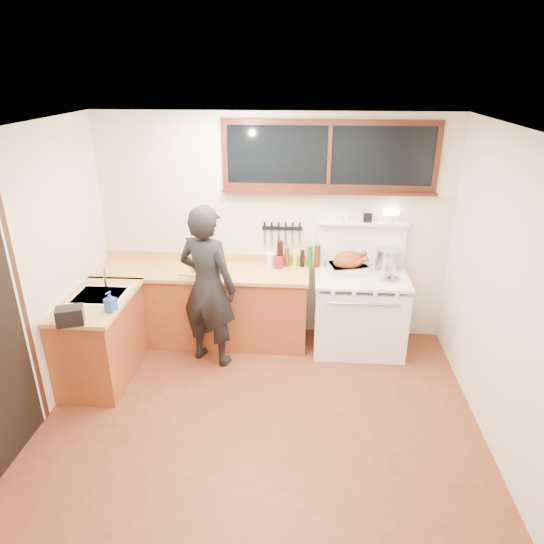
# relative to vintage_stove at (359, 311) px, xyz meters

# --- Properties ---
(ground_plane) EXTENTS (4.00, 3.50, 0.02)m
(ground_plane) POSITION_rel_vintage_stove_xyz_m (-1.00, -1.41, -0.48)
(ground_plane) COLOR #5A2817
(room_shell) EXTENTS (4.10, 3.60, 2.65)m
(room_shell) POSITION_rel_vintage_stove_xyz_m (-1.00, -1.41, 1.18)
(room_shell) COLOR beige
(room_shell) RESTS_ON ground
(counter_back) EXTENTS (2.44, 0.64, 1.00)m
(counter_back) POSITION_rel_vintage_stove_xyz_m (-1.80, 0.04, -0.01)
(counter_back) COLOR brown
(counter_back) RESTS_ON ground
(counter_left) EXTENTS (0.64, 1.09, 0.90)m
(counter_left) POSITION_rel_vintage_stove_xyz_m (-2.70, -0.79, -0.01)
(counter_left) COLOR brown
(counter_left) RESTS_ON ground
(sink_unit) EXTENTS (0.50, 0.45, 0.37)m
(sink_unit) POSITION_rel_vintage_stove_xyz_m (-2.68, -0.71, 0.38)
(sink_unit) COLOR white
(sink_unit) RESTS_ON counter_left
(vintage_stove) EXTENTS (1.02, 0.74, 1.58)m
(vintage_stove) POSITION_rel_vintage_stove_xyz_m (0.00, 0.00, 0.00)
(vintage_stove) COLOR white
(vintage_stove) RESTS_ON ground
(back_window) EXTENTS (2.32, 0.13, 0.77)m
(back_window) POSITION_rel_vintage_stove_xyz_m (-0.40, 0.31, 1.60)
(back_window) COLOR black
(back_window) RESTS_ON room_shell
(knife_strip) EXTENTS (0.46, 0.03, 0.28)m
(knife_strip) POSITION_rel_vintage_stove_xyz_m (-0.90, 0.32, 0.84)
(knife_strip) COLOR black
(knife_strip) RESTS_ON room_shell
(man) EXTENTS (0.76, 0.63, 1.78)m
(man) POSITION_rel_vintage_stove_xyz_m (-1.64, -0.40, 0.42)
(man) COLOR black
(man) RESTS_ON ground
(soap_bottle) EXTENTS (0.11, 0.12, 0.20)m
(soap_bottle) POSITION_rel_vintage_stove_xyz_m (-2.43, -1.03, 0.53)
(soap_bottle) COLOR blue
(soap_bottle) RESTS_ON counter_left
(toaster) EXTENTS (0.27, 0.23, 0.16)m
(toaster) POSITION_rel_vintage_stove_xyz_m (-2.70, -1.29, 0.51)
(toaster) COLOR black
(toaster) RESTS_ON counter_left
(cutting_board) EXTENTS (0.48, 0.39, 0.14)m
(cutting_board) POSITION_rel_vintage_stove_xyz_m (-1.77, -0.03, 0.49)
(cutting_board) COLOR tan
(cutting_board) RESTS_ON counter_back
(roast_turkey) EXTENTS (0.51, 0.44, 0.25)m
(roast_turkey) POSITION_rel_vintage_stove_xyz_m (-0.15, 0.08, 0.54)
(roast_turkey) COLOR silver
(roast_turkey) RESTS_ON vintage_stove
(stockpot) EXTENTS (0.32, 0.32, 0.25)m
(stockpot) POSITION_rel_vintage_stove_xyz_m (0.29, 0.20, 0.56)
(stockpot) COLOR silver
(stockpot) RESTS_ON vintage_stove
(saucepan) EXTENTS (0.20, 0.29, 0.11)m
(saucepan) POSITION_rel_vintage_stove_xyz_m (0.04, 0.14, 0.49)
(saucepan) COLOR silver
(saucepan) RESTS_ON vintage_stove
(pot_lid) EXTENTS (0.29, 0.29, 0.04)m
(pot_lid) POSITION_rel_vintage_stove_xyz_m (0.28, -0.09, 0.45)
(pot_lid) COLOR silver
(pot_lid) RESTS_ON vintage_stove
(coffee_tin) EXTENTS (0.09, 0.08, 0.13)m
(coffee_tin) POSITION_rel_vintage_stove_xyz_m (-0.93, 0.15, 0.50)
(coffee_tin) COLOR maroon
(coffee_tin) RESTS_ON counter_back
(pitcher) EXTENTS (0.10, 0.10, 0.15)m
(pitcher) POSITION_rel_vintage_stove_xyz_m (-1.03, 0.21, 0.51)
(pitcher) COLOR white
(pitcher) RESTS_ON counter_back
(bottle_cluster) EXTENTS (0.50, 0.07, 0.30)m
(bottle_cluster) POSITION_rel_vintage_stove_xyz_m (-0.71, 0.22, 0.56)
(bottle_cluster) COLOR black
(bottle_cluster) RESTS_ON counter_back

